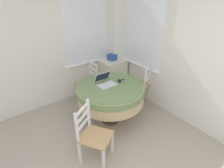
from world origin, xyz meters
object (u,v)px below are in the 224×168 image
(round_dining_table, at_px, (110,93))
(laptop, at_px, (106,82))
(cell_phone, at_px, (123,80))
(corner_cabinet, at_px, (113,75))
(dining_chair_near_back_window, at_px, (88,82))
(dining_chair_camera_near, at_px, (93,135))
(computer_mouse, at_px, (120,81))
(storage_box, at_px, (112,57))
(dining_chair_near_right_window, at_px, (141,85))

(round_dining_table, distance_m, laptop, 0.22)
(cell_phone, height_order, corner_cabinet, same)
(dining_chair_near_back_window, bearing_deg, round_dining_table, -93.67)
(cell_phone, xyz_separation_m, dining_chair_camera_near, (-1.04, -0.59, -0.33))
(computer_mouse, relative_size, corner_cabinet, 0.13)
(computer_mouse, relative_size, dining_chair_near_back_window, 0.11)
(laptop, relative_size, dining_chair_camera_near, 0.36)
(computer_mouse, relative_size, storage_box, 0.53)
(dining_chair_near_back_window, bearing_deg, laptop, -96.54)
(laptop, distance_m, dining_chair_near_right_window, 1.02)
(round_dining_table, height_order, dining_chair_camera_near, dining_chair_camera_near)
(dining_chair_camera_near, distance_m, corner_cabinet, 2.15)
(dining_chair_near_right_window, distance_m, dining_chair_camera_near, 1.76)
(computer_mouse, bearing_deg, cell_phone, 10.72)
(computer_mouse, xyz_separation_m, storage_box, (0.58, 0.99, 0.05))
(cell_phone, xyz_separation_m, dining_chair_near_back_window, (-0.26, 0.87, -0.33))
(round_dining_table, xyz_separation_m, laptop, (-0.03, 0.10, 0.19))
(laptop, distance_m, cell_phone, 0.36)
(round_dining_table, bearing_deg, dining_chair_camera_near, -142.49)
(round_dining_table, relative_size, corner_cabinet, 1.58)
(dining_chair_near_back_window, relative_size, storage_box, 4.95)
(laptop, relative_size, storage_box, 1.79)
(computer_mouse, bearing_deg, dining_chair_near_right_window, 7.59)
(dining_chair_camera_near, bearing_deg, dining_chair_near_right_window, 22.05)
(dining_chair_near_back_window, xyz_separation_m, dining_chair_near_right_window, (0.86, -0.80, 0.00))
(dining_chair_camera_near, xyz_separation_m, corner_cabinet, (1.51, 1.52, -0.05))
(round_dining_table, bearing_deg, laptop, 109.30)
(corner_cabinet, bearing_deg, round_dining_table, -129.43)
(computer_mouse, bearing_deg, storage_box, 59.77)
(computer_mouse, height_order, dining_chair_camera_near, dining_chair_camera_near)
(dining_chair_near_back_window, height_order, dining_chair_near_right_window, same)
(laptop, xyz_separation_m, corner_cabinet, (0.83, 0.87, -0.42))
(dining_chair_camera_near, relative_size, storage_box, 4.95)
(round_dining_table, height_order, storage_box, storage_box)
(laptop, height_order, cell_phone, laptop)
(corner_cabinet, relative_size, storage_box, 4.21)
(laptop, bearing_deg, storage_box, 47.44)
(computer_mouse, height_order, dining_chair_near_right_window, dining_chair_near_right_window)
(dining_chair_near_back_window, height_order, storage_box, same)
(laptop, xyz_separation_m, computer_mouse, (0.26, -0.08, -0.02))
(laptop, distance_m, storage_box, 1.24)
(computer_mouse, distance_m, cell_phone, 0.10)
(computer_mouse, xyz_separation_m, dining_chair_camera_near, (-0.94, -0.57, -0.35))
(laptop, distance_m, corner_cabinet, 1.28)
(dining_chair_camera_near, bearing_deg, laptop, 43.53)
(round_dining_table, bearing_deg, dining_chair_near_right_window, 6.88)
(corner_cabinet, bearing_deg, laptop, -133.67)
(dining_chair_near_back_window, xyz_separation_m, storage_box, (0.74, 0.10, 0.41))
(dining_chair_near_right_window, relative_size, storage_box, 4.95)
(dining_chair_camera_near, height_order, storage_box, same)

